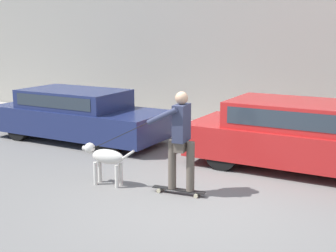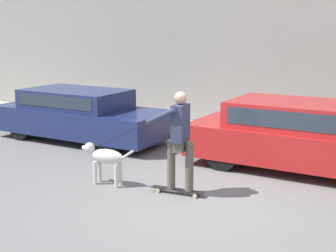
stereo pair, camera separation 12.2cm
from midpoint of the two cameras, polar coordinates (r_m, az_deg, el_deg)
ground_plane at (r=7.66m, az=4.08°, el=-9.36°), size 36.00×36.00×0.00m
back_wall at (r=12.86m, az=15.20°, el=8.52°), size 32.00×0.30×4.23m
sidewalk_curb at (r=12.00m, az=13.39°, el=-1.56°), size 30.00×2.04×0.11m
parked_car_0 at (r=11.90m, az=-10.32°, el=1.33°), size 4.51×1.88×1.27m
parked_car_1 at (r=9.58m, az=16.35°, el=-1.25°), size 4.55×1.96×1.36m
dog at (r=8.45m, az=-7.27°, el=-3.83°), size 1.06×0.29×0.74m
skateboarder at (r=7.74m, az=1.89°, el=-1.29°), size 2.18×0.56×1.76m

